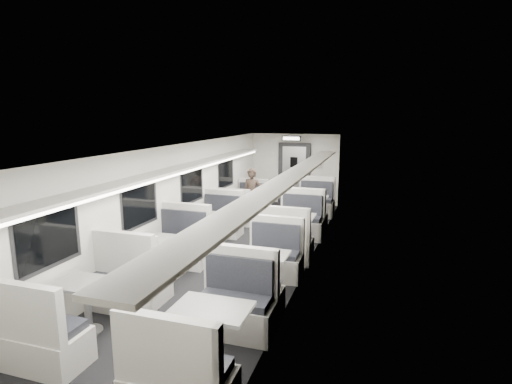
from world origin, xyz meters
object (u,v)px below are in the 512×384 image
Objects in this scene: vestibule_door at (294,174)px; passenger at (252,195)px; exit_sign at (292,138)px; booth_left_a at (244,206)px; booth_right_d at (212,336)px; booth_left_b at (208,229)px; booth_left_c at (160,259)px; booth_right_c at (262,273)px; booth_left_d at (88,307)px; booth_right_b at (294,231)px; booth_right_a at (311,209)px.

passenger is at bearing -103.53° from vestibule_door.
passenger is 2.74m from exit_sign.
booth_right_d is (2.00, -6.91, 0.06)m from booth_left_a.
booth_left_a is at bearing -118.27° from exit_sign.
booth_left_b is (0.00, -2.61, 0.04)m from booth_left_a.
vestibule_door is (-1.00, 9.26, 0.63)m from booth_right_d.
booth_left_c reaches higher than booth_left_b.
booth_left_b and booth_right_c have the same top height.
booth_left_d is at bearing -96.66° from exit_sign.
booth_right_d is at bearing -5.86° from booth_left_d.
vestibule_door is (-1.00, 4.60, 0.63)m from booth_right_b.
booth_left_c is (0.00, -4.78, 0.07)m from booth_left_a.
booth_right_b reaches higher than booth_left_d.
booth_right_d is 1.08× the size of vestibule_door.
vestibule_door is 3.39× the size of exit_sign.
booth_left_b is 2.17m from booth_left_c.
booth_left_a is 5.21m from booth_right_c.
booth_left_c is at bearing 179.21° from booth_right_c.
booth_right_d reaches higher than booth_left_a.
booth_left_a is at bearing 131.54° from booth_right_b.
booth_right_a is at bearing 90.00° from booth_right_b.
booth_left_a is at bearing 90.00° from booth_left_d.
booth_right_d is (0.00, -2.10, 0.02)m from booth_right_c.
booth_left_a is 0.86× the size of booth_right_d.
vestibule_door reaches higher than passenger.
booth_left_c is at bearing -90.00° from booth_left_a.
booth_right_b reaches higher than booth_left_b.
booth_right_a is 0.98× the size of booth_right_d.
vestibule_door is at bearing 83.70° from booth_left_d.
booth_right_c is 1.38× the size of passenger.
vestibule_door reaches higher than booth_right_b.
booth_left_a is at bearing -178.04° from booth_right_a.
booth_right_a is at bearing 67.60° from booth_left_c.
booth_left_d is at bearing -96.30° from vestibule_door.
booth_left_b is 0.97× the size of booth_right_a.
exit_sign is (1.00, 8.57, 1.89)m from booth_left_d.
booth_right_c is at bearing -90.00° from booth_right_a.
booth_right_a is (2.00, 2.68, 0.01)m from booth_left_b.
booth_right_d reaches higher than booth_left_b.
booth_left_b is at bearing -170.01° from booth_right_b.
vestibule_door is (-1.00, 7.16, 0.66)m from booth_right_c.
booth_left_c is at bearing 90.00° from booth_left_d.
booth_left_a is 0.65m from passenger.
booth_right_d is at bearing -83.84° from vestibule_door.
exit_sign is (-1.00, 1.79, 1.88)m from booth_right_a.
passenger is 2.50× the size of exit_sign.
booth_left_b is 4.96m from exit_sign.
passenger is (-1.64, 6.58, 0.37)m from booth_right_d.
booth_right_d is (2.00, -0.21, 0.02)m from booth_left_d.
passenger reaches higher than booth_right_b.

